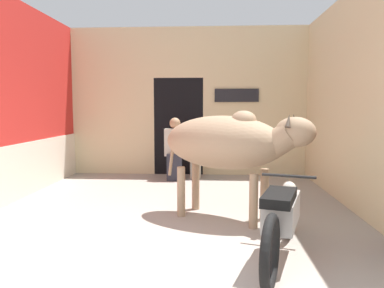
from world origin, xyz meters
The scene contains 6 objects.
wall_back_with_doorway centered at (-0.07, 5.78, 1.41)m, with size 5.13×0.93×3.21m.
wall_right_with_door centered at (2.65, 2.71, 1.59)m, with size 0.22×5.53×3.21m.
cow centered at (0.77, 2.25, 1.02)m, with size 2.07×1.41×1.45m.
motorcycle_near centered at (1.24, 0.92, 0.43)m, with size 0.77×1.91×0.76m.
shopkeeper_seated centered at (-0.22, 4.91, 0.67)m, with size 0.43×0.34×1.27m.
plastic_stool centered at (0.20, 5.08, 0.24)m, with size 0.33×0.33×0.44m.
Camera 1 is at (0.59, -2.66, 1.49)m, focal length 35.00 mm.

